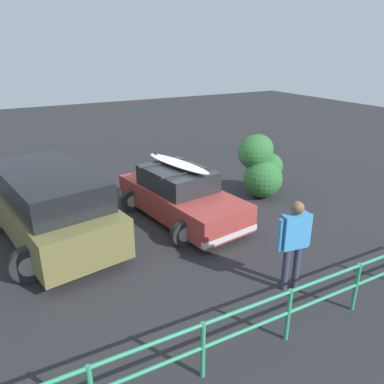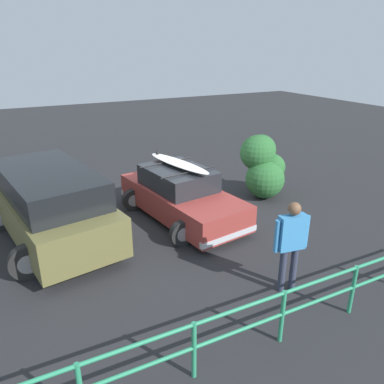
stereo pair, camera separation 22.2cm
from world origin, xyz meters
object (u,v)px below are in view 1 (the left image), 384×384
(suv_car, at_px, (51,206))
(person_bystander, at_px, (294,238))
(sedan_car, at_px, (180,195))
(bush_near_left, at_px, (261,165))

(suv_car, xyz_separation_m, person_bystander, (-3.57, 4.08, 0.18))
(sedan_car, xyz_separation_m, person_bystander, (-0.38, 3.80, 0.44))
(sedan_car, distance_m, bush_near_left, 2.97)
(suv_car, relative_size, person_bystander, 2.60)
(sedan_car, height_order, bush_near_left, bush_near_left)
(person_bystander, relative_size, bush_near_left, 0.96)
(suv_car, bearing_deg, sedan_car, 175.05)
(sedan_car, bearing_deg, person_bystander, 95.72)
(sedan_car, relative_size, suv_car, 0.90)
(sedan_car, relative_size, bush_near_left, 2.23)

